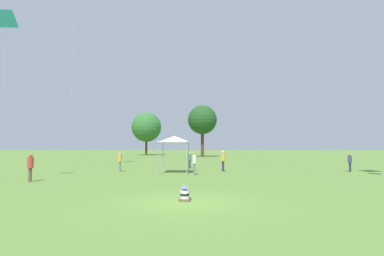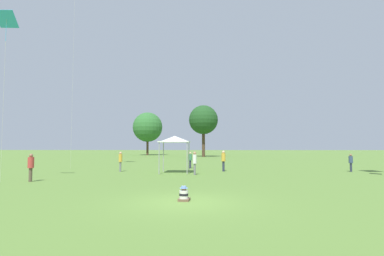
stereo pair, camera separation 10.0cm
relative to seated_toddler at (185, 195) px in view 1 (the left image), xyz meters
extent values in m
plane|color=#567A33|center=(0.06, -0.26, -0.24)|extent=(300.00, 300.00, 0.00)
cube|color=brown|center=(0.01, 0.07, -0.19)|extent=(0.49, 0.58, 0.10)
cylinder|color=silver|center=(0.00, -0.03, 0.02)|extent=(0.38, 0.38, 0.33)
cylinder|color=black|center=(0.00, -0.03, 0.02)|extent=(0.40, 0.40, 0.09)
sphere|color=brown|center=(0.00, -0.03, 0.27)|extent=(0.20, 0.20, 0.20)
cylinder|color=#6B8ED1|center=(0.00, -0.03, 0.27)|extent=(0.34, 0.34, 0.01)
cylinder|color=#6B8ED1|center=(0.00, -0.03, 0.31)|extent=(0.20, 0.20, 0.09)
cylinder|color=#282D42|center=(2.48, 14.05, 0.20)|extent=(0.25, 0.25, 0.88)
cylinder|color=gold|center=(2.48, 14.05, 0.98)|extent=(0.45, 0.45, 0.70)
sphere|color=#DBAD89|center=(2.48, 14.05, 1.43)|extent=(0.24, 0.24, 0.24)
cylinder|color=#282D42|center=(13.34, 14.12, 0.13)|extent=(0.21, 0.21, 0.75)
cylinder|color=#334260|center=(13.34, 14.12, 0.80)|extent=(0.39, 0.39, 0.59)
sphere|color=brown|center=(13.34, 14.12, 1.18)|extent=(0.20, 0.20, 0.20)
cylinder|color=brown|center=(-9.90, 6.06, 0.18)|extent=(0.28, 0.28, 0.84)
cylinder|color=#B23833|center=(-9.90, 6.06, 0.93)|extent=(0.50, 0.50, 0.67)
sphere|color=brown|center=(-9.90, 6.06, 1.36)|extent=(0.23, 0.23, 0.23)
cylinder|color=slate|center=(-6.39, 13.44, 0.17)|extent=(0.23, 0.23, 0.83)
cylinder|color=gold|center=(-6.39, 13.44, 0.92)|extent=(0.42, 0.42, 0.66)
sphere|color=tan|center=(-6.39, 13.44, 1.34)|extent=(0.23, 0.23, 0.23)
cylinder|color=slate|center=(0.09, 10.79, 0.19)|extent=(0.19, 0.19, 0.86)
cylinder|color=silver|center=(0.09, 10.79, 0.96)|extent=(0.35, 0.35, 0.68)
sphere|color=#A37556|center=(0.09, 10.79, 1.40)|extent=(0.23, 0.23, 0.23)
cylinder|color=#282D42|center=(-0.58, 17.51, 0.15)|extent=(0.28, 0.28, 0.78)
cylinder|color=#387A51|center=(-0.58, 17.51, 0.84)|extent=(0.50, 0.50, 0.62)
sphere|color=#DBAD89|center=(-0.58, 17.51, 1.24)|extent=(0.21, 0.21, 0.21)
cube|color=white|center=(-1.60, 12.38, 2.30)|extent=(2.48, 2.48, 0.08)
cone|color=white|center=(-1.60, 12.38, 2.56)|extent=(2.36, 2.36, 0.44)
cylinder|color=#99999E|center=(-2.69, 13.49, 1.01)|extent=(0.07, 0.07, 2.50)
cylinder|color=#99999E|center=(-0.48, 13.46, 1.01)|extent=(0.07, 0.07, 2.50)
cylinder|color=#99999E|center=(-2.72, 11.29, 1.01)|extent=(0.07, 0.07, 2.50)
cylinder|color=#99999E|center=(-0.52, 11.26, 1.01)|extent=(0.07, 0.07, 2.50)
cube|color=#339EDB|center=(-11.63, 5.82, 9.96)|extent=(1.23, 0.96, 0.82)
cylinder|color=#339EDB|center=(-11.63, 5.82, 9.04)|extent=(0.02, 0.02, 1.01)
cylinder|color=#BCB7A8|center=(-11.63, 5.82, 4.86)|extent=(0.01, 0.01, 10.20)
cylinder|color=#BCB7A8|center=(-12.16, 16.58, 10.26)|extent=(0.01, 0.01, 21.01)
cylinder|color=#473323|center=(-12.80, 59.19, 2.15)|extent=(0.53, 0.53, 4.78)
sphere|color=#2D662D|center=(-12.80, 59.19, 6.49)|extent=(7.09, 7.09, 7.09)
cylinder|color=#473323|center=(0.65, 48.83, 2.72)|extent=(0.62, 0.62, 5.93)
sphere|color=#1E471E|center=(0.65, 48.83, 7.31)|extent=(5.93, 5.93, 5.93)
camera|label=1|loc=(0.73, -12.09, 1.96)|focal=28.00mm
camera|label=2|loc=(0.82, -12.09, 1.96)|focal=28.00mm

